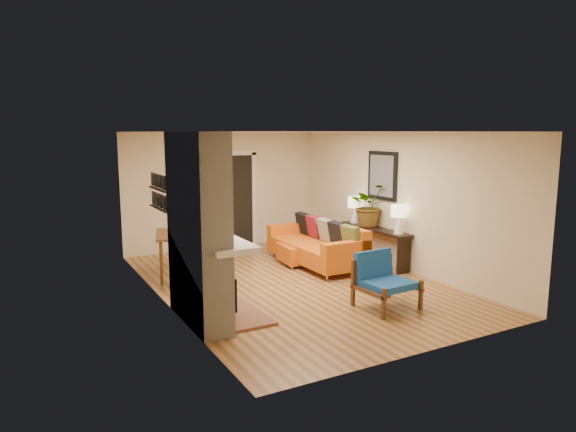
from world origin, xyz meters
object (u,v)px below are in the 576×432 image
at_px(ottoman, 301,252).
at_px(houseplant, 369,205).
at_px(lamp_near, 399,216).
at_px(lamp_far, 355,206).
at_px(blue_chair, 382,277).
at_px(sofa, 319,244).
at_px(dining_table, 182,242).
at_px(console_table, 375,235).

xyz_separation_m(ottoman, houseplant, (1.29, -0.49, 0.93)).
height_order(lamp_near, lamp_far, same).
relative_size(blue_chair, lamp_near, 1.54).
height_order(sofa, ottoman, sofa).
bearing_deg(lamp_far, blue_chair, -118.41).
height_order(sofa, lamp_near, lamp_near).
bearing_deg(lamp_near, ottoman, 133.35).
xyz_separation_m(blue_chair, dining_table, (-2.15, 2.97, 0.21)).
height_order(dining_table, lamp_near, lamp_near).
relative_size(sofa, houseplant, 2.68).
distance_m(ottoman, lamp_near, 2.07).
bearing_deg(ottoman, console_table, -28.29).
distance_m(dining_table, lamp_far, 3.67).
relative_size(blue_chair, dining_table, 0.44).
relative_size(ottoman, lamp_near, 1.59).
bearing_deg(houseplant, blue_chair, -123.10).
bearing_deg(dining_table, lamp_far, -3.30).
height_order(sofa, houseplant, houseplant).
distance_m(ottoman, console_table, 1.51).
height_order(ottoman, console_table, console_table).
bearing_deg(houseplant, dining_table, 169.16).
bearing_deg(lamp_near, console_table, 90.00).
relative_size(dining_table, lamp_near, 3.50).
bearing_deg(lamp_near, dining_table, 156.47).
bearing_deg(console_table, lamp_near, -90.00).
bearing_deg(dining_table, sofa, -8.74).
height_order(lamp_far, houseplant, houseplant).
distance_m(dining_table, lamp_near, 3.99).
distance_m(console_table, houseplant, 0.62).
distance_m(console_table, lamp_near, 0.83).
xyz_separation_m(lamp_far, houseplant, (-0.01, -0.49, 0.09)).
bearing_deg(console_table, ottoman, 151.71).
xyz_separation_m(sofa, ottoman, (-0.31, 0.20, -0.17)).
bearing_deg(ottoman, blue_chair, -94.04).
bearing_deg(dining_table, ottoman, -5.13).
relative_size(ottoman, houseplant, 1.00).
relative_size(sofa, lamp_near, 4.28).
relative_size(ottoman, lamp_far, 1.59).
distance_m(sofa, dining_table, 2.69).
relative_size(dining_table, console_table, 1.02).
bearing_deg(blue_chair, console_table, 54.08).
distance_m(blue_chair, lamp_far, 3.20).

